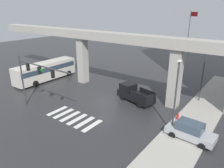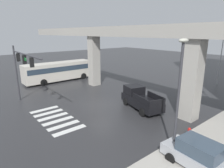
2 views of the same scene
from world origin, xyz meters
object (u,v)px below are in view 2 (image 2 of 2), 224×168
(traffic_signal_mast, at_px, (22,64))
(street_lamp_near_corner, at_px, (179,86))
(city_bus, at_px, (59,70))
(sedan_silver, at_px, (200,156))
(pickup_truck, at_px, (140,99))
(flagpole, at_px, (224,42))
(fire_hydrant, at_px, (189,133))

(traffic_signal_mast, relative_size, street_lamp_near_corner, 1.20)
(city_bus, height_order, sedan_silver, city_bus)
(pickup_truck, height_order, flagpole, flagpole)
(traffic_signal_mast, bearing_deg, sedan_silver, 16.46)
(street_lamp_near_corner, bearing_deg, traffic_signal_mast, -161.48)
(traffic_signal_mast, bearing_deg, street_lamp_near_corner, 18.52)
(traffic_signal_mast, height_order, flagpole, flagpole)
(pickup_truck, distance_m, street_lamp_near_corner, 8.71)
(fire_hydrant, bearing_deg, sedan_silver, -51.08)
(city_bus, xyz_separation_m, traffic_signal_mast, (8.37, -7.40, 2.83))
(city_bus, bearing_deg, flagpole, 44.55)
(city_bus, height_order, fire_hydrant, city_bus)
(pickup_truck, relative_size, city_bus, 0.50)
(city_bus, distance_m, sedan_silver, 24.70)
(pickup_truck, relative_size, sedan_silver, 1.23)
(street_lamp_near_corner, height_order, fire_hydrant, street_lamp_near_corner)
(sedan_silver, relative_size, fire_hydrant, 5.16)
(sedan_silver, distance_m, street_lamp_near_corner, 4.09)
(city_bus, xyz_separation_m, flagpole, (17.27, 17.00, 4.54))
(city_bus, relative_size, sedan_silver, 2.47)
(pickup_truck, bearing_deg, street_lamp_near_corner, -31.50)
(street_lamp_near_corner, xyz_separation_m, flagpole, (-5.55, 19.57, 1.71))
(city_bus, bearing_deg, traffic_signal_mast, -41.48)
(sedan_silver, bearing_deg, city_bus, 173.90)
(street_lamp_near_corner, bearing_deg, sedan_silver, -1.97)
(traffic_signal_mast, distance_m, fire_hydrant, 16.41)
(city_bus, height_order, flagpole, flagpole)
(flagpole, bearing_deg, street_lamp_near_corner, -74.17)
(sedan_silver, height_order, street_lamp_near_corner, street_lamp_near_corner)
(traffic_signal_mast, relative_size, fire_hydrant, 10.22)
(city_bus, bearing_deg, pickup_truck, 5.66)
(fire_hydrant, height_order, flagpole, flagpole)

